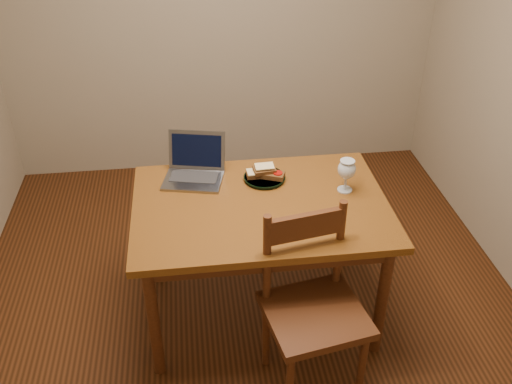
{
  "coord_description": "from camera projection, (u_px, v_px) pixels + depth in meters",
  "views": [
    {
      "loc": [
        -0.26,
        -2.48,
        2.38
      ],
      "look_at": [
        0.04,
        -0.09,
        0.8
      ],
      "focal_mm": 40.0,
      "sensor_mm": 36.0,
      "label": 1
    }
  ],
  "objects": [
    {
      "name": "floor",
      "position": [
        247.0,
        297.0,
        3.4
      ],
      "size": [
        3.2,
        3.2,
        0.02
      ],
      "primitive_type": "cube",
      "color": "black",
      "rests_on": "ground"
    },
    {
      "name": "table",
      "position": [
        261.0,
        217.0,
        2.95
      ],
      "size": [
        1.3,
        0.9,
        0.74
      ],
      "color": "#4E290D",
      "rests_on": "floor"
    },
    {
      "name": "back_wall",
      "position": [
        219.0,
        2.0,
        4.02
      ],
      "size": [
        3.2,
        0.02,
        2.6
      ],
      "primitive_type": "cube",
      "color": "gray",
      "rests_on": "floor"
    },
    {
      "name": "front_wall",
      "position": [
        319.0,
        366.0,
        1.34
      ],
      "size": [
        3.2,
        0.02,
        2.6
      ],
      "primitive_type": "cube",
      "color": "gray",
      "rests_on": "floor"
    },
    {
      "name": "laptop",
      "position": [
        195.0,
        166.0,
        3.1
      ],
      "size": [
        0.37,
        0.35,
        0.22
      ],
      "rotation": [
        0.0,
        0.0,
        -0.23
      ],
      "color": "slate",
      "rests_on": "table"
    },
    {
      "name": "milk_glass",
      "position": [
        346.0,
        175.0,
        2.96
      ],
      "size": [
        0.09,
        0.09,
        0.18
      ],
      "primitive_type": null,
      "color": "white",
      "rests_on": "table"
    },
    {
      "name": "chair",
      "position": [
        314.0,
        302.0,
        2.63
      ],
      "size": [
        0.52,
        0.5,
        0.48
      ],
      "rotation": [
        0.0,
        0.0,
        0.18
      ],
      "color": "#3A1B0C",
      "rests_on": "floor"
    },
    {
      "name": "sandwich_cheese",
      "position": [
        257.0,
        173.0,
        3.08
      ],
      "size": [
        0.12,
        0.07,
        0.04
      ],
      "primitive_type": null,
      "rotation": [
        0.0,
        0.0,
        0.03
      ],
      "color": "#381E0C",
      "rests_on": "plate"
    },
    {
      "name": "plate",
      "position": [
        264.0,
        178.0,
        3.09
      ],
      "size": [
        0.23,
        0.23,
        0.02
      ],
      "primitive_type": "cylinder",
      "color": "black",
      "rests_on": "table"
    },
    {
      "name": "sandwich_tomato",
      "position": [
        273.0,
        174.0,
        3.07
      ],
      "size": [
        0.14,
        0.12,
        0.04
      ],
      "primitive_type": null,
      "rotation": [
        0.0,
        0.0,
        -0.39
      ],
      "color": "#381E0C",
      "rests_on": "plate"
    },
    {
      "name": "sandwich_top",
      "position": [
        264.0,
        169.0,
        3.06
      ],
      "size": [
        0.13,
        0.08,
        0.04
      ],
      "primitive_type": null,
      "rotation": [
        0.0,
        0.0,
        0.13
      ],
      "color": "#381E0C",
      "rests_on": "plate"
    }
  ]
}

